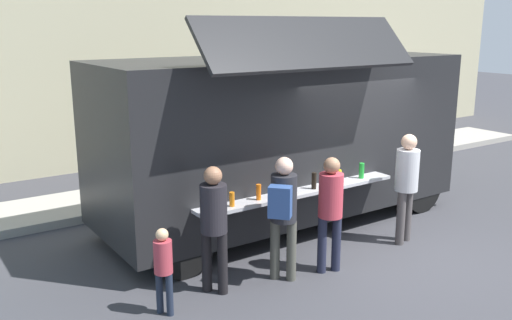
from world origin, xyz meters
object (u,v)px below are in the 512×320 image
customer_extra_browsing (407,179)px  child_near_queue (163,264)px  food_truck_main (283,134)px  customer_rear_waiting (214,219)px  trash_bin (354,146)px  customer_mid_with_backpack (283,207)px  customer_front_ordering (330,205)px

customer_extra_browsing → child_near_queue: customer_extra_browsing is taller
food_truck_main → customer_rear_waiting: size_ratio=3.76×
customer_rear_waiting → child_near_queue: 0.87m
customer_rear_waiting → trash_bin: bearing=-3.8°
trash_bin → food_truck_main: bearing=-149.3°
customer_extra_browsing → trash_bin: bearing=-50.1°
food_truck_main → trash_bin: (3.91, 2.32, -1.10)m
customer_mid_with_backpack → customer_rear_waiting: bearing=123.9°
customer_front_ordering → customer_mid_with_backpack: customer_mid_with_backpack is taller
food_truck_main → child_near_queue: (-3.07, -1.80, -0.91)m
trash_bin → customer_rear_waiting: (-6.20, -3.96, 0.55)m
trash_bin → customer_front_ordering: bearing=-136.7°
customer_front_ordering → customer_extra_browsing: 1.70m
customer_front_ordering → customer_rear_waiting: (-1.63, 0.34, 0.02)m
customer_extra_browsing → child_near_queue: bearing=74.1°
customer_rear_waiting → child_near_queue: customer_rear_waiting is taller
food_truck_main → customer_front_ordering: bearing=-108.8°
trash_bin → child_near_queue: 8.10m
trash_bin → customer_mid_with_backpack: (-5.28, -4.18, 0.59)m
trash_bin → customer_front_ordering: size_ratio=0.56×
customer_rear_waiting → customer_extra_browsing: (3.32, -0.19, 0.04)m
customer_rear_waiting → child_near_queue: bearing=155.1°
customer_front_ordering → trash_bin: bearing=-30.2°
customer_front_ordering → child_near_queue: 2.44m
trash_bin → child_near_queue: (-6.97, -4.12, 0.19)m
trash_bin → customer_extra_browsing: 5.08m
child_near_queue → customer_front_ordering: bearing=-35.2°
customer_mid_with_backpack → customer_rear_waiting: customer_mid_with_backpack is taller
food_truck_main → customer_mid_with_backpack: 2.36m
customer_mid_with_backpack → customer_front_ordering: bearing=-53.1°
customer_mid_with_backpack → customer_extra_browsing: size_ratio=0.98×
trash_bin → child_near_queue: bearing=-149.4°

